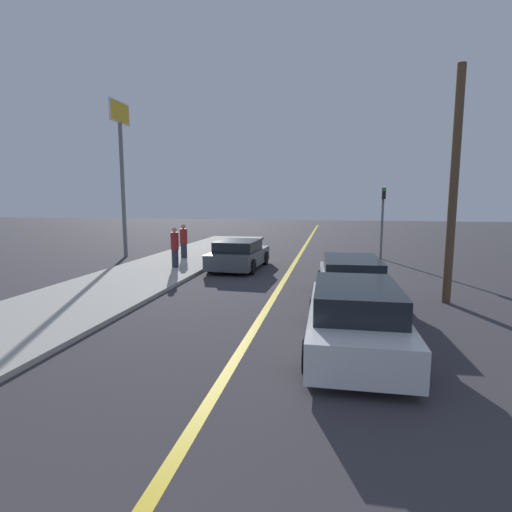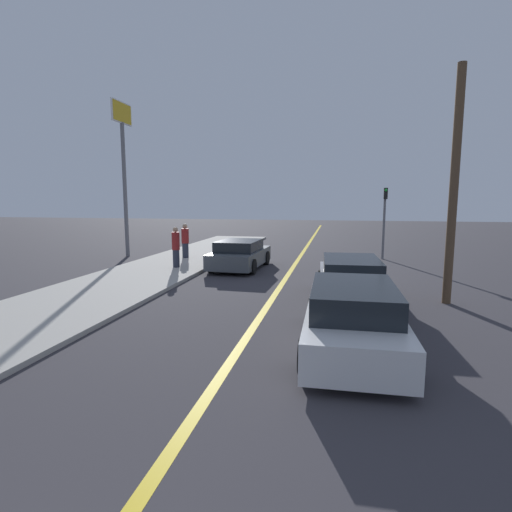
% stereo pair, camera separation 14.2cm
% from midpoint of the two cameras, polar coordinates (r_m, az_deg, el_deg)
% --- Properties ---
extents(road_center_line, '(0.20, 60.00, 0.01)m').
position_cam_midpoint_polar(road_center_line, '(18.11, 5.63, -1.47)').
color(road_center_line, gold).
rests_on(road_center_line, ground_plane).
extents(sidewalk_left, '(3.99, 30.81, 0.12)m').
position_cam_midpoint_polar(sidewalk_left, '(17.11, -14.12, -2.04)').
color(sidewalk_left, '#ADA89E').
rests_on(sidewalk_left, ground_plane).
extents(car_near_right_lane, '(1.98, 4.68, 1.34)m').
position_cam_midpoint_polar(car_near_right_lane, '(8.37, 14.10, -8.44)').
color(car_near_right_lane, silver).
rests_on(car_near_right_lane, ground_plane).
extents(car_ahead_center, '(2.02, 4.57, 1.33)m').
position_cam_midpoint_polar(car_ahead_center, '(11.93, 13.69, -3.47)').
color(car_ahead_center, '#9E9EA3').
rests_on(car_ahead_center, ground_plane).
extents(car_far_distant, '(2.13, 4.12, 1.25)m').
position_cam_midpoint_polar(car_far_distant, '(17.39, -2.08, 0.19)').
color(car_far_distant, '#4C5156').
rests_on(car_far_distant, ground_plane).
extents(pedestrian_mid_group, '(0.33, 0.33, 1.72)m').
position_cam_midpoint_polar(pedestrian_mid_group, '(17.32, -11.15, 1.26)').
color(pedestrian_mid_group, '#282D3D').
rests_on(pedestrian_mid_group, sidewalk_left).
extents(pedestrian_far_standing, '(0.36, 0.36, 1.68)m').
position_cam_midpoint_polar(pedestrian_far_standing, '(20.14, -9.88, 2.15)').
color(pedestrian_far_standing, '#282D3D').
rests_on(pedestrian_far_standing, sidewalk_left).
extents(traffic_light, '(0.18, 0.40, 3.57)m').
position_cam_midpoint_polar(traffic_light, '(21.03, 18.06, 5.57)').
color(traffic_light, slate).
rests_on(traffic_light, ground_plane).
extents(roadside_sign, '(0.20, 1.84, 7.89)m').
position_cam_midpoint_polar(roadside_sign, '(22.19, -18.29, 14.56)').
color(roadside_sign, slate).
rests_on(roadside_sign, ground_plane).
extents(utility_pole, '(0.24, 0.24, 6.64)m').
position_cam_midpoint_polar(utility_pole, '(12.62, 26.71, 8.73)').
color(utility_pole, brown).
rests_on(utility_pole, ground_plane).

